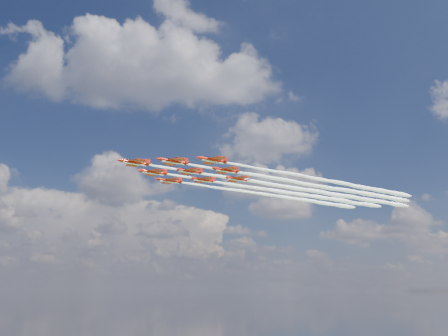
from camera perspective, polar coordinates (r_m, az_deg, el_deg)
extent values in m
cylinder|color=#AB1509|center=(132.72, -11.60, 0.70)|extent=(7.35, 4.92, 1.08)
cone|color=#AB1509|center=(131.17, -13.61, 1.02)|extent=(2.25, 1.93, 1.08)
cone|color=#AB1509|center=(134.33, -9.76, 0.40)|extent=(1.77, 1.60, 0.98)
ellipsoid|color=black|center=(132.21, -12.39, 1.01)|extent=(2.22, 1.81, 0.71)
cube|color=#AB1509|center=(132.88, -11.41, 0.65)|extent=(7.30, 9.41, 0.14)
cube|color=#AB1509|center=(134.08, -10.04, 0.45)|extent=(2.98, 3.76, 0.12)
cube|color=#AB1509|center=(134.40, -9.94, 0.80)|extent=(1.43, 0.92, 1.77)
cube|color=silver|center=(132.59, -11.62, 0.50)|extent=(6.82, 4.50, 0.12)
cylinder|color=#AB1509|center=(129.66, -6.65, 0.87)|extent=(7.35, 4.92, 1.08)
cone|color=#AB1509|center=(127.72, -8.64, 1.21)|extent=(2.25, 1.93, 1.08)
cone|color=#AB1509|center=(131.63, -4.84, 0.56)|extent=(1.77, 1.60, 0.98)
ellipsoid|color=black|center=(128.99, -7.43, 1.19)|extent=(2.22, 1.81, 0.71)
cube|color=#AB1509|center=(129.85, -6.45, 0.82)|extent=(7.30, 9.41, 0.14)
cube|color=#AB1509|center=(131.33, -5.10, 0.61)|extent=(2.98, 3.76, 0.12)
cube|color=#AB1509|center=(131.67, -5.02, 0.97)|extent=(1.43, 0.92, 1.77)
cube|color=silver|center=(129.52, -6.66, 0.66)|extent=(6.82, 4.50, 0.12)
cylinder|color=#AB1509|center=(142.54, -9.22, -0.56)|extent=(7.35, 4.92, 1.08)
cone|color=#AB1509|center=(140.77, -11.06, -0.28)|extent=(2.25, 1.93, 1.08)
cone|color=#AB1509|center=(144.33, -7.54, -0.82)|extent=(1.77, 1.60, 0.98)
ellipsoid|color=black|center=(141.93, -9.94, -0.28)|extent=(2.22, 1.81, 0.71)
cube|color=#AB1509|center=(142.71, -9.04, -0.61)|extent=(7.30, 9.41, 0.14)
cube|color=#AB1509|center=(144.06, -7.79, -0.79)|extent=(2.98, 3.76, 0.12)
cube|color=#AB1509|center=(144.36, -7.70, -0.46)|extent=(1.43, 0.92, 1.77)
cube|color=silver|center=(142.41, -9.23, -0.75)|extent=(6.82, 4.50, 0.12)
cylinder|color=#AB1509|center=(127.61, -1.49, 1.04)|extent=(7.35, 4.92, 1.08)
cone|color=#AB1509|center=(125.27, -3.43, 1.39)|extent=(2.25, 1.93, 1.08)
cone|color=#AB1509|center=(129.94, 0.26, 0.73)|extent=(1.77, 1.60, 0.98)
ellipsoid|color=black|center=(126.79, -2.26, 1.37)|extent=(2.22, 1.81, 0.71)
cube|color=#AB1509|center=(127.84, -1.30, 0.99)|extent=(7.30, 9.41, 0.14)
cube|color=#AB1509|center=(129.58, 0.00, 0.77)|extent=(2.98, 3.76, 0.12)
cube|color=#AB1509|center=(129.94, 0.07, 1.13)|extent=(1.43, 0.92, 1.77)
cube|color=silver|center=(127.47, -1.50, 0.83)|extent=(6.82, 4.50, 0.12)
cylinder|color=#AB1509|center=(139.91, -4.57, -0.43)|extent=(7.35, 4.92, 1.08)
cone|color=#AB1509|center=(137.78, -6.38, -0.14)|extent=(2.25, 1.93, 1.08)
cone|color=#AB1509|center=(142.04, -2.92, -0.70)|extent=(1.77, 1.60, 0.98)
ellipsoid|color=black|center=(139.16, -5.29, -0.14)|extent=(2.22, 1.81, 0.71)
cube|color=#AB1509|center=(140.12, -4.40, -0.48)|extent=(7.30, 9.41, 0.14)
cube|color=#AB1509|center=(141.71, -3.17, -0.66)|extent=(2.98, 3.76, 0.12)
cube|color=#AB1509|center=(142.04, -3.09, -0.32)|extent=(1.43, 0.92, 1.77)
cube|color=silver|center=(139.78, -4.58, -0.63)|extent=(6.82, 4.50, 0.12)
cylinder|color=#AB1509|center=(152.62, -7.15, -1.66)|extent=(7.35, 4.92, 1.08)
cone|color=#AB1509|center=(150.68, -8.84, -1.41)|extent=(2.25, 1.93, 1.08)
cone|color=#AB1509|center=(154.58, -5.60, -1.89)|extent=(1.77, 1.60, 0.98)
ellipsoid|color=black|center=(151.94, -7.82, -1.40)|extent=(2.22, 1.81, 0.71)
cube|color=#AB1509|center=(152.81, -6.98, -1.70)|extent=(7.30, 9.41, 0.14)
cube|color=#AB1509|center=(154.28, -5.83, -1.86)|extent=(2.98, 3.76, 0.12)
cube|color=#AB1509|center=(154.58, -5.75, -1.55)|extent=(1.43, 0.92, 1.77)
cube|color=silver|center=(152.51, -7.16, -1.84)|extent=(6.82, 4.50, 0.12)
cylinder|color=#AB1509|center=(138.23, 0.22, -0.29)|extent=(7.35, 4.92, 1.08)
cone|color=#AB1509|center=(135.75, -1.53, 0.00)|extent=(2.25, 1.93, 1.08)
cone|color=#AB1509|center=(140.69, 1.81, -0.56)|extent=(1.77, 1.60, 0.98)
ellipsoid|color=black|center=(137.34, -0.47, 0.00)|extent=(2.22, 1.81, 0.71)
cube|color=#AB1509|center=(138.48, 0.39, -0.34)|extent=(7.30, 9.41, 0.14)
cube|color=#AB1509|center=(140.32, 1.57, -0.52)|extent=(2.98, 3.76, 0.12)
cube|color=#AB1509|center=(140.66, 1.64, -0.18)|extent=(1.43, 0.92, 1.77)
cube|color=silver|center=(138.10, 0.22, -0.49)|extent=(6.82, 4.50, 0.12)
cylinder|color=#AB1509|center=(150.38, -2.79, -1.55)|extent=(7.35, 4.92, 1.08)
cone|color=#AB1509|center=(148.09, -4.44, -1.30)|extent=(2.25, 1.93, 1.08)
cone|color=#AB1509|center=(152.64, -1.27, -1.78)|extent=(1.77, 1.60, 0.98)
ellipsoid|color=black|center=(149.56, -3.44, -1.29)|extent=(2.22, 1.81, 0.71)
cube|color=#AB1509|center=(150.60, -2.62, -1.60)|extent=(7.30, 9.41, 0.14)
cube|color=#AB1509|center=(152.29, -1.50, -1.75)|extent=(2.98, 3.76, 0.12)
cube|color=#AB1509|center=(152.61, -1.43, -1.44)|extent=(1.43, 0.92, 1.77)
cube|color=silver|center=(150.26, -2.79, -1.74)|extent=(6.82, 4.50, 0.12)
cylinder|color=#AB1509|center=(149.03, 1.68, -1.43)|extent=(7.35, 4.92, 1.08)
cone|color=#AB1509|center=(146.41, 0.08, -1.18)|extent=(2.25, 1.93, 1.08)
cone|color=#AB1509|center=(151.59, 3.14, -1.66)|extent=(1.77, 1.60, 0.98)
ellipsoid|color=black|center=(148.08, 1.05, -1.17)|extent=(2.22, 1.81, 0.71)
cube|color=#AB1509|center=(149.28, 1.84, -1.48)|extent=(7.30, 9.41, 0.14)
cube|color=#AB1509|center=(151.20, 2.92, -1.63)|extent=(2.98, 3.76, 0.12)
cube|color=#AB1509|center=(151.53, 2.98, -1.31)|extent=(1.43, 0.92, 1.77)
cube|color=silver|center=(148.90, 1.69, -1.62)|extent=(6.82, 4.50, 0.12)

